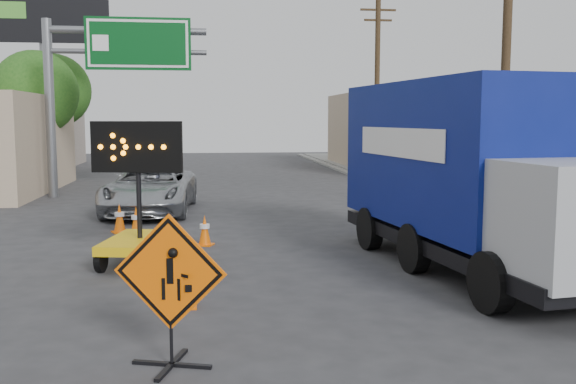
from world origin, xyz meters
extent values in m
plane|color=#2D2D30|center=(0.00, 0.00, 0.00)|extent=(100.00, 100.00, 0.00)
cube|color=gray|center=(7.20, 15.00, 0.06)|extent=(0.40, 60.00, 0.12)
cube|color=gray|center=(9.50, 15.00, 0.07)|extent=(4.00, 60.00, 0.15)
cube|color=tan|center=(13.00, 30.00, 2.30)|extent=(10.00, 14.00, 4.60)
cylinder|color=slate|center=(-6.50, 18.00, 3.40)|extent=(0.36, 0.36, 6.80)
cylinder|color=slate|center=(-3.50, 18.00, 6.40)|extent=(6.00, 0.28, 0.28)
cylinder|color=slate|center=(-3.50, 18.00, 5.60)|extent=(6.00, 0.20, 0.20)
cube|color=#054315|center=(-3.10, 17.88, 5.90)|extent=(4.00, 0.10, 2.00)
cube|color=silver|center=(-3.10, 17.81, 5.90)|extent=(3.80, 0.01, 1.80)
cylinder|color=slate|center=(-8.50, 26.00, 4.50)|extent=(0.44, 0.44, 9.00)
cube|color=silver|center=(-8.30, 25.85, 8.30)|extent=(6.00, 0.25, 3.00)
cube|color=black|center=(-8.30, 25.70, 8.30)|extent=(6.10, 0.04, 3.10)
cylinder|color=#402C1B|center=(8.00, 10.00, 4.50)|extent=(0.26, 0.26, 9.00)
cylinder|color=#402C1B|center=(8.00, 24.00, 4.50)|extent=(0.26, 0.26, 9.00)
cube|color=#402C1B|center=(8.00, 24.00, 8.40)|extent=(1.80, 0.10, 0.10)
cube|color=#402C1B|center=(8.00, 24.00, 7.90)|extent=(1.40, 0.10, 0.10)
cylinder|color=#402C1B|center=(-8.00, 22.00, 1.62)|extent=(0.28, 0.28, 3.25)
sphere|color=#1D4E16|center=(-8.00, 22.00, 4.18)|extent=(3.71, 3.71, 3.71)
cylinder|color=#402C1B|center=(-9.00, 30.00, 1.79)|extent=(0.28, 0.28, 3.58)
sphere|color=#1D4E16|center=(-9.00, 30.00, 4.61)|extent=(4.10, 4.10, 4.10)
cube|color=black|center=(-1.04, -0.03, 0.02)|extent=(0.99, 0.37, 0.05)
cube|color=black|center=(-1.04, -0.03, 0.02)|extent=(0.37, 0.99, 0.05)
cylinder|color=black|center=(-1.04, -0.03, 0.39)|extent=(0.04, 0.04, 0.79)
cube|color=#FF6405|center=(-1.04, -0.03, 1.18)|extent=(1.38, 0.46, 1.43)
cube|color=black|center=(-1.04, -0.03, 1.18)|extent=(1.28, 0.40, 1.34)
cube|color=#E5B40C|center=(-1.98, 5.69, 0.47)|extent=(1.64, 2.30, 0.19)
cylinder|color=black|center=(-1.98, 5.69, 1.68)|extent=(0.10, 0.10, 2.30)
cube|color=black|center=(-1.98, 5.69, 2.46)|extent=(1.87, 0.47, 1.05)
imported|color=#A6A9AD|center=(-2.39, 13.28, 0.78)|extent=(2.97, 5.81, 1.57)
cube|color=black|center=(4.61, 4.22, 0.59)|extent=(3.31, 8.09, 0.29)
cube|color=#081360|center=(4.61, 5.01, 2.31)|extent=(3.19, 6.35, 2.95)
cube|color=#9EA0A5|center=(4.61, 1.08, 1.52)|extent=(2.46, 2.03, 1.77)
cube|color=#FF6405|center=(-0.95, 2.47, 0.02)|extent=(0.37, 0.37, 0.03)
cone|color=#FF6405|center=(-0.95, 2.47, 0.38)|extent=(0.29, 0.29, 0.69)
cylinder|color=silver|center=(-0.95, 2.47, 0.46)|extent=(0.23, 0.23, 0.10)
cube|color=#FF6405|center=(-1.69, 4.75, 0.02)|extent=(0.51, 0.51, 0.03)
cone|color=#FF6405|center=(-1.69, 4.75, 0.41)|extent=(0.31, 0.31, 0.75)
cylinder|color=silver|center=(-1.69, 4.75, 0.50)|extent=(0.25, 0.25, 0.11)
cube|color=#FF6405|center=(-0.64, 7.59, 0.02)|extent=(0.48, 0.48, 0.03)
cone|color=#FF6405|center=(-0.64, 7.59, 0.38)|extent=(0.29, 0.29, 0.70)
cylinder|color=silver|center=(-0.64, 7.59, 0.46)|extent=(0.24, 0.24, 0.10)
cube|color=#FF6405|center=(-2.91, 9.64, 0.02)|extent=(0.52, 0.52, 0.03)
cone|color=#FF6405|center=(-2.91, 9.64, 0.41)|extent=(0.31, 0.31, 0.75)
cylinder|color=silver|center=(-2.91, 9.64, 0.49)|extent=(0.25, 0.25, 0.11)
cube|color=#FF6405|center=(-2.41, 9.09, 0.02)|extent=(0.46, 0.46, 0.03)
cone|color=#FF6405|center=(-2.41, 9.09, 0.40)|extent=(0.30, 0.30, 0.74)
cylinder|color=silver|center=(-2.41, 9.09, 0.49)|extent=(0.25, 0.25, 0.11)
camera|label=1|loc=(-0.59, -7.75, 3.03)|focal=40.00mm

